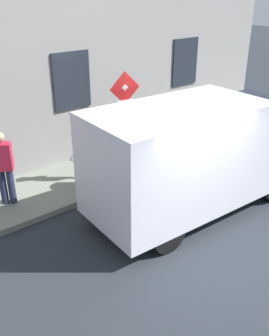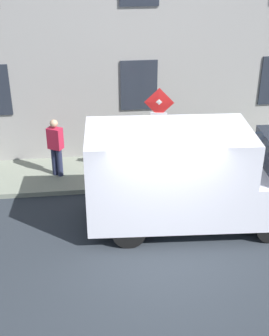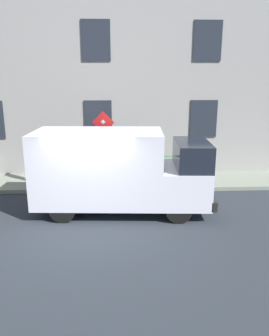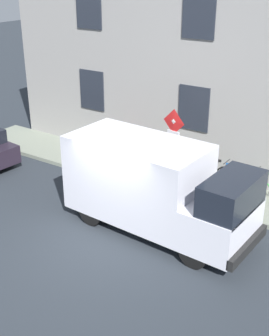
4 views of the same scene
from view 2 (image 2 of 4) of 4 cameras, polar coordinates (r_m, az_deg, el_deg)
The scene contains 10 objects.
ground_plane at distance 10.72m, azimuth 3.90°, elevation -10.63°, with size 80.00×80.00×0.00m, color #272D34.
sidewalk_slab at distance 14.01m, azimuth 1.02°, elevation -0.33°, with size 2.12×17.62×0.14m, color gray.
building_facade at distance 14.08m, azimuth 0.37°, elevation 15.75°, with size 0.75×15.62×7.49m.
sign_post_stacked at distance 12.51m, azimuth 2.96°, elevation 5.44°, with size 0.19×0.55×2.64m.
delivery_van at distance 11.17m, azimuth 7.11°, elevation -0.91°, with size 2.30×5.44×2.50m.
bicycle_green at distance 14.92m, azimuth 12.30°, elevation 2.71°, with size 0.46×1.71×0.89m.
bicycle_blue at distance 14.63m, azimuth 8.48°, elevation 2.54°, with size 0.46×1.71×0.89m.
bicycle_black at distance 14.41m, azimuth 4.53°, elevation 2.36°, with size 0.50×1.71×0.89m.
pedestrian at distance 13.41m, azimuth -9.59°, elevation 2.70°, with size 0.43×0.48×1.72m.
litter_bin at distance 13.09m, azimuth -0.88°, elevation 0.12°, with size 0.44×0.44×0.90m, color #2D5133.
Camera 2 is at (-8.28, 1.69, 6.60)m, focal length 49.92 mm.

